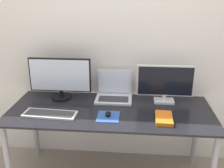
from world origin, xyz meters
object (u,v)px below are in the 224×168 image
object	(u,v)px
monitor_left	(60,78)
laptop	(114,92)
monitor_right	(165,83)
mouse	(108,114)
book	(164,118)
keyboard	(50,114)

from	to	relation	value
monitor_left	laptop	size ratio (longest dim) A/B	1.71
monitor_right	monitor_left	bearing A→B (deg)	-180.00
monitor_left	monitor_right	xyz separation A→B (m)	(0.99, 0.00, -0.02)
laptop	mouse	size ratio (longest dim) A/B	4.59
book	monitor_right	bearing A→B (deg)	84.44
monitor_left	mouse	bearing A→B (deg)	-34.99
monitor_left	laptop	world-z (taller)	monitor_left
monitor_right	keyboard	size ratio (longest dim) A/B	1.13
keyboard	mouse	distance (m)	0.49
monitor_left	keyboard	size ratio (longest dim) A/B	1.29
monitor_right	mouse	bearing A→B (deg)	-145.14
monitor_right	book	xyz separation A→B (m)	(-0.04, -0.37, -0.17)
mouse	keyboard	bearing A→B (deg)	-178.12
book	laptop	bearing A→B (deg)	136.50
monitor_left	mouse	size ratio (longest dim) A/B	7.85
laptop	monitor_right	bearing A→B (deg)	-6.08
keyboard	mouse	size ratio (longest dim) A/B	6.11
monitor_right	laptop	distance (m)	0.50
monitor_left	monitor_right	size ratio (longest dim) A/B	1.13
keyboard	book	world-z (taller)	book
monitor_left	monitor_right	bearing A→B (deg)	0.00
monitor_right	laptop	world-z (taller)	monitor_right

